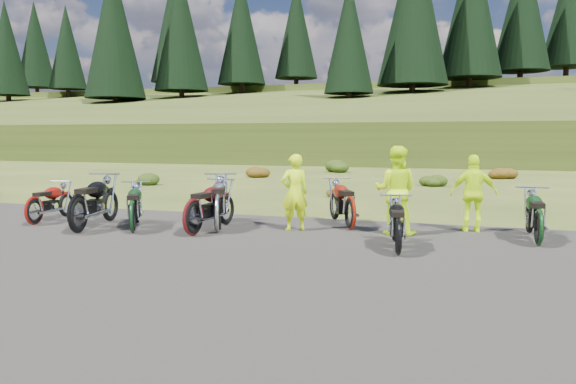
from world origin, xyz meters
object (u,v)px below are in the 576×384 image
(motorcycle_7, at_px, (538,247))
(person_middle, at_px, (295,194))
(motorcycle_0, at_px, (79,234))
(motorcycle_3, at_px, (218,233))

(motorcycle_7, relative_size, person_middle, 1.20)
(motorcycle_0, height_order, motorcycle_7, motorcycle_0)
(motorcycle_0, distance_m, motorcycle_3, 2.94)
(motorcycle_0, bearing_deg, motorcycle_7, -91.58)
(motorcycle_7, xyz_separation_m, person_middle, (-4.87, 0.17, 0.83))
(motorcycle_0, relative_size, motorcycle_3, 1.01)
(motorcycle_0, distance_m, motorcycle_7, 9.24)
(motorcycle_3, xyz_separation_m, person_middle, (1.49, 0.72, 0.83))
(motorcycle_3, bearing_deg, motorcycle_0, 88.75)
(motorcycle_0, xyz_separation_m, motorcycle_3, (2.74, 1.07, 0.00))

